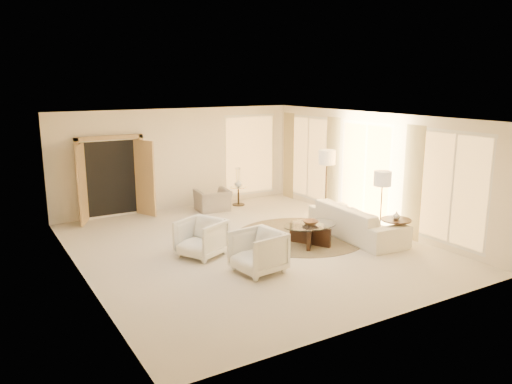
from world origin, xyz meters
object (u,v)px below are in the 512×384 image
side_table (238,194)px  floor_lamp_near (327,160)px  coffee_table (310,232)px  side_vase (238,183)px  floor_lamp_far (382,182)px  bowl (310,222)px  accent_chair (213,197)px  end_table (396,228)px  end_vase (396,216)px  armchair_left (201,236)px  armchair_right (258,250)px  sofa (357,221)px

side_table → floor_lamp_near: size_ratio=0.30×
coffee_table → side_vase: 4.00m
floor_lamp_far → bowl: 1.85m
accent_chair → side_table: bearing=-163.8°
floor_lamp_far → end_table: bearing=-92.1°
side_table → side_vase: size_ratio=2.35×
end_vase → armchair_left: bearing=157.9°
armchair_right → floor_lamp_far: (3.36, 0.24, 0.91)m
end_table → coffee_table: bearing=146.0°
accent_chair → side_table: 0.93m
accent_chair → coffee_table: bearing=102.6°
sofa → bowl: sofa is taller
coffee_table → bowl: size_ratio=4.20×
accent_chair → floor_lamp_far: floor_lamp_far is taller
armchair_left → end_table: 4.21m
accent_chair → side_vase: (0.91, 0.19, 0.26)m
sofa → armchair_left: (-3.64, 0.63, 0.06)m
coffee_table → end_table: bearing=-34.0°
end_table → bowl: end_table is taller
floor_lamp_near → end_vase: 2.75m
bowl → side_vase: (0.38, 3.96, 0.15)m
armchair_left → end_table: bearing=42.1°
sofa → end_table: size_ratio=3.92×
side_table → bowl: bearing=-95.4°
floor_lamp_near → side_vase: bearing=118.9°
side_table → floor_lamp_near: 2.97m
accent_chair → floor_lamp_near: 3.32m
floor_lamp_far → bowl: size_ratio=4.78×
end_table → side_table: (-1.15, 5.00, -0.09)m
sofa → end_vase: 1.04m
floor_lamp_far → end_vase: 0.82m
armchair_left → floor_lamp_far: floor_lamp_far is taller
armchair_right → side_table: size_ratio=1.61×
armchair_left → floor_lamp_far: (3.91, -1.10, 0.92)m
sofa → side_vase: side_vase is taller
floor_lamp_near → armchair_right: bearing=-145.8°
floor_lamp_near → bowl: (-1.69, -1.59, -1.02)m
side_table → floor_lamp_far: bearing=-75.4°
bowl → sofa: bearing=-3.4°
accent_chair → end_vase: accent_chair is taller
armchair_left → armchair_right: armchair_right is taller
coffee_table → floor_lamp_near: bearing=43.2°
accent_chair → floor_lamp_near: size_ratio=0.50×
sofa → side_table: sofa is taller
armchair_left → floor_lamp_near: (4.05, 1.04, 1.10)m
coffee_table → armchair_left: bearing=166.9°
end_table → side_table: bearing=103.0°
floor_lamp_far → armchair_right: bearing=-175.9°
armchair_left → armchair_right: 1.45m
end_table → bowl: bearing=146.0°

